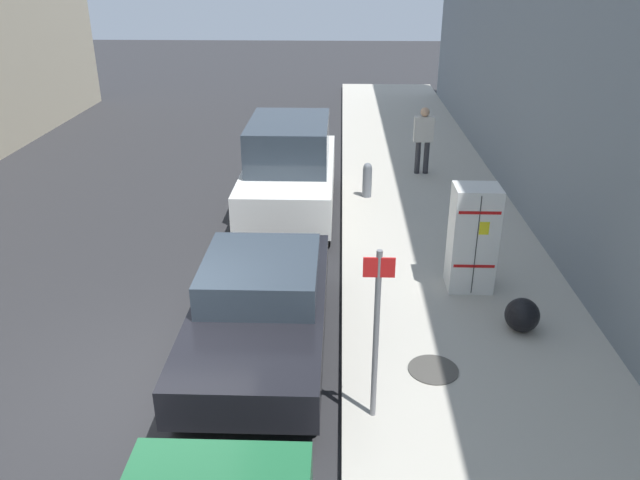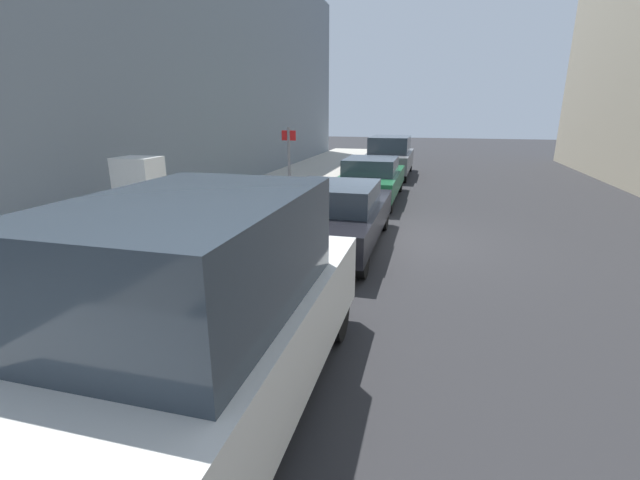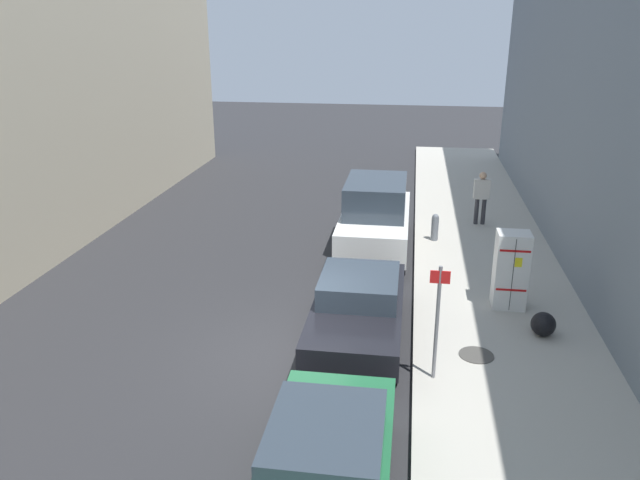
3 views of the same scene
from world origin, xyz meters
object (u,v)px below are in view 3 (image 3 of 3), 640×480
trash_bag (543,324)px  pedestrian_walking_far (481,194)px  street_sign_post (437,316)px  parked_sedan_dark (358,306)px  parked_sedan_green (324,473)px  parked_van_white (375,216)px  fire_hydrant (435,227)px  discarded_refrigerator (511,270)px

trash_bag → pedestrian_walking_far: size_ratio=0.30×
street_sign_post → parked_sedan_dark: size_ratio=0.51×
parked_sedan_green → pedestrian_walking_far: bearing=-103.9°
pedestrian_walking_far → parked_van_white: parked_van_white is taller
street_sign_post → fire_hydrant: street_sign_post is taller
parked_sedan_green → parked_sedan_dark: bearing=-90.0°
parked_sedan_dark → parked_sedan_green: bearing=90.0°
parked_van_white → discarded_refrigerator: bearing=131.6°
discarded_refrigerator → street_sign_post: bearing=62.2°
discarded_refrigerator → street_sign_post: size_ratio=0.81×
parked_van_white → trash_bag: bearing=127.2°
discarded_refrigerator → trash_bag: (-0.55, 1.38, -0.65)m
street_sign_post → parked_sedan_green: street_sign_post is taller
trash_bag → parked_van_white: parked_van_white is taller
fire_hydrant → parked_sedan_dark: 6.44m
discarded_refrigerator → street_sign_post: 3.87m
parked_sedan_dark → pedestrian_walking_far: bearing=-112.3°
pedestrian_walking_far → fire_hydrant: bearing=166.8°
parked_sedan_dark → trash_bag: bearing=-175.0°
street_sign_post → fire_hydrant: size_ratio=2.72×
fire_hydrant → parked_van_white: parked_van_white is taller
fire_hydrant → trash_bag: bearing=110.2°
parked_van_white → parked_sedan_dark: (0.00, 5.54, -0.33)m
fire_hydrant → trash_bag: (-2.15, 5.84, -0.16)m
fire_hydrant → parked_sedan_green: bearing=81.1°
street_sign_post → parked_sedan_dark: 2.43m
discarded_refrigerator → parked_sedan_green: bearing=64.2°
trash_bag → parked_sedan_dark: (3.94, 0.34, 0.30)m
trash_bag → parked_sedan_green: (3.94, 5.61, 0.29)m
street_sign_post → trash_bag: (-2.35, -2.03, -1.02)m
fire_hydrant → pedestrian_walking_far: (-1.51, -1.84, 0.60)m
fire_hydrant → trash_bag: 6.23m
fire_hydrant → parked_sedan_green: size_ratio=0.18×
parked_sedan_dark → parked_van_white: bearing=-90.0°
discarded_refrigerator → trash_bag: 1.62m
trash_bag → parked_van_white: 6.55m
fire_hydrant → street_sign_post: bearing=88.5°
street_sign_post → parked_van_white: (1.59, -7.23, -0.39)m
discarded_refrigerator → parked_van_white: parked_van_white is taller
discarded_refrigerator → pedestrian_walking_far: discarded_refrigerator is taller
discarded_refrigerator → parked_sedan_dark: (3.39, 1.72, -0.35)m
street_sign_post → fire_hydrant: 7.92m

